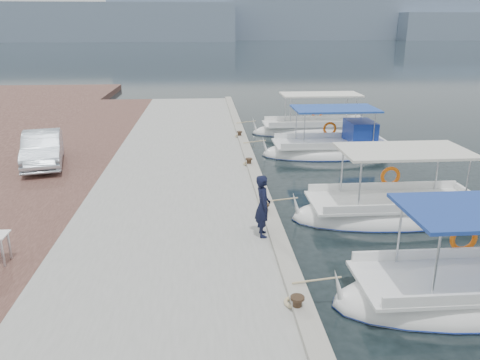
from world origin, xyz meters
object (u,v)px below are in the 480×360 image
fishing_caique_b (471,297)px  fisherman (263,206)px  fishing_caique_d (331,150)px  fishing_caique_e (316,131)px  parked_car (43,149)px  fishing_caique_c (392,213)px

fishing_caique_b → fisherman: (-4.34, 2.74, 1.22)m
fishing_caique_b → fishing_caique_d: same height
fishing_caique_b → fishing_caique_e: (0.50, 17.20, -0.00)m
parked_car → fisherman: bearing=-56.6°
fishing_caique_e → parked_car: size_ratio=1.80×
fishing_caique_d → parked_car: bearing=-168.8°
fishing_caique_d → fisherman: fishing_caique_d is taller
fishing_caique_e → parked_car: fishing_caique_e is taller
fishing_caique_d → fishing_caique_e: bearing=85.8°
fishing_caique_c → fishing_caique_d: size_ratio=1.02×
fishing_caique_c → fishing_caique_d: bearing=89.7°
fishing_caique_c → fishing_caique_e: same height
fishing_caique_b → fisherman: 5.27m
fishing_caique_c → parked_car: size_ratio=1.61×
fishing_caique_d → fishing_caique_e: same height
fishing_caique_c → fishing_caique_e: 12.37m
fishing_caique_b → fishing_caique_c: same height
fishing_caique_c → parked_car: bearing=157.3°
fishing_caique_d → parked_car: 12.74m
fishing_caique_d → fisherman: bearing=-114.7°
fishing_caique_e → fishing_caique_b: bearing=-91.7°
fishing_caique_e → fisherman: fishing_caique_e is taller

